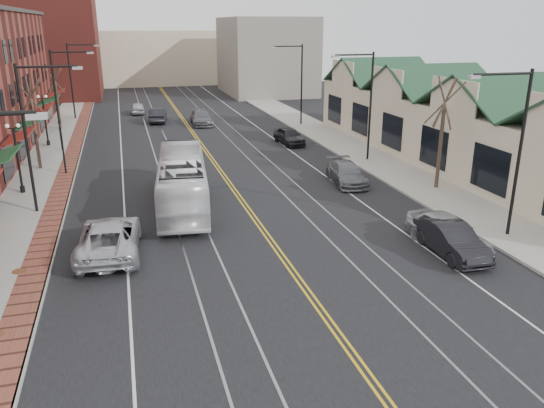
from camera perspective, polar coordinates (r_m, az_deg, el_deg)
ground at (r=18.67m, az=7.23°, el=-13.91°), size 160.00×160.00×0.00m
sidewalk_left at (r=36.22m, az=-23.94°, el=1.16°), size 4.00×120.00×0.15m
sidewalk_right at (r=40.25m, az=12.08°, el=4.03°), size 4.00×120.00×0.15m
building_right at (r=42.87m, az=19.47°, el=7.32°), size 8.00×36.00×4.60m
backdrop_left at (r=84.97m, az=-23.07°, el=15.31°), size 14.00×18.00×14.00m
backdrop_mid at (r=99.74m, az=-12.47°, el=15.18°), size 22.00×14.00×9.00m
backdrop_right at (r=82.34m, az=-0.67°, el=15.63°), size 12.00×16.00×11.00m
streetlight_l_1 at (r=31.13m, az=-24.31°, el=7.87°), size 3.33×0.25×8.00m
streetlight_l_2 at (r=46.87m, az=-21.76°, el=11.35°), size 3.33×0.25×8.00m
streetlight_l_3 at (r=62.75m, az=-20.47°, el=13.06°), size 3.33×0.25×8.00m
streetlight_r_0 at (r=27.30m, az=24.58°, el=6.51°), size 3.33×0.25×8.00m
streetlight_r_1 at (r=40.66m, az=10.03°, el=11.43°), size 3.33×0.25×8.00m
streetlight_r_2 at (r=55.44m, az=2.76°, el=13.58°), size 3.33×0.25×8.00m
lamppost_l_2 at (r=35.83m, az=-25.65°, el=4.29°), size 0.84×0.28×4.27m
lamppost_l_3 at (r=49.42m, az=-23.20°, el=8.16°), size 0.84×0.28×4.27m
tree_left_near at (r=41.35m, az=-24.24°, el=8.07°), size 1.78×1.37×6.48m
tree_left_far at (r=57.10m, az=-22.14°, el=10.64°), size 1.66×1.28×6.02m
tree_right_mid at (r=34.68m, az=17.80°, el=7.45°), size 1.90×1.46×6.93m
manhole_far at (r=24.92m, az=-25.53°, el=-6.54°), size 0.60×0.60×0.02m
traffic_signal at (r=39.36m, az=-21.65°, el=6.20°), size 0.18×0.15×3.80m
transit_bus at (r=30.79m, az=-9.64°, el=2.48°), size 3.75×11.24×3.07m
parked_suv at (r=25.34m, az=-17.10°, el=-3.45°), size 3.10×6.01×1.62m
parked_car_a at (r=26.27m, az=18.39°, el=-2.81°), size 2.45×4.91×1.61m
parked_car_b at (r=25.51m, az=18.73°, el=-3.64°), size 1.71×4.55×1.48m
parked_car_c at (r=35.43m, az=8.01°, el=3.30°), size 2.50×4.95×1.38m
parked_car_d at (r=46.88m, az=1.87°, el=7.33°), size 2.03×4.43×1.47m
distant_car_left at (r=58.95m, az=-12.16°, el=9.33°), size 2.24×4.85×1.54m
distant_car_right at (r=56.74m, az=-7.62°, el=9.19°), size 2.27×5.16×1.48m
distant_car_far at (r=65.26m, az=-14.24°, el=9.97°), size 1.75×3.98×1.33m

